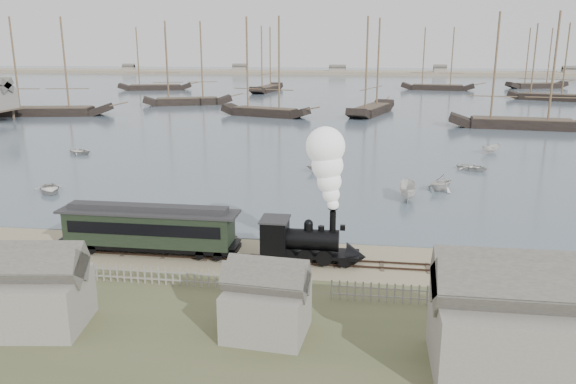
# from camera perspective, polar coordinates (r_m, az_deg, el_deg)

# --- Properties ---
(ground) EXTENTS (600.00, 600.00, 0.00)m
(ground) POSITION_cam_1_polar(r_m,az_deg,el_deg) (40.69, -1.90, -5.87)
(ground) COLOR gray
(ground) RESTS_ON ground
(harbor_water) EXTENTS (600.00, 336.00, 0.06)m
(harbor_water) POSITION_cam_1_polar(r_m,az_deg,el_deg) (208.09, 6.49, 10.68)
(harbor_water) COLOR #465664
(harbor_water) RESTS_ON ground
(rail_track) EXTENTS (120.00, 1.80, 0.16)m
(rail_track) POSITION_cam_1_polar(r_m,az_deg,el_deg) (38.84, -2.42, -6.84)
(rail_track) COLOR #34241C
(rail_track) RESTS_ON ground
(picket_fence_west) EXTENTS (19.00, 0.10, 1.20)m
(picket_fence_west) POSITION_cam_1_polar(r_m,az_deg,el_deg) (36.20, -14.22, -9.03)
(picket_fence_west) COLOR gray
(picket_fence_west) RESTS_ON ground
(picket_fence_east) EXTENTS (15.00, 0.10, 1.20)m
(picket_fence_east) POSITION_cam_1_polar(r_m,az_deg,el_deg) (33.70, 17.51, -11.13)
(picket_fence_east) COLOR gray
(picket_fence_east) RESTS_ON ground
(shed_left) EXTENTS (5.00, 4.00, 4.10)m
(shed_left) POSITION_cam_1_polar(r_m,az_deg,el_deg) (32.96, -24.03, -12.38)
(shed_left) COLOR gray
(shed_left) RESTS_ON ground
(shed_mid) EXTENTS (4.00, 3.50, 3.60)m
(shed_mid) POSITION_cam_1_polar(r_m,az_deg,el_deg) (29.61, -2.18, -14.17)
(shed_mid) COLOR gray
(shed_mid) RESTS_ON ground
(shed_right) EXTENTS (6.00, 5.00, 5.10)m
(shed_right) POSITION_cam_1_polar(r_m,az_deg,el_deg) (28.18, 20.64, -16.82)
(shed_right) COLOR gray
(shed_right) RESTS_ON ground
(far_spit) EXTENTS (500.00, 20.00, 1.80)m
(far_spit) POSITION_cam_1_polar(r_m,az_deg,el_deg) (287.92, 7.06, 11.75)
(far_spit) COLOR tan
(far_spit) RESTS_ON ground
(locomotive) EXTENTS (7.12, 2.66, 8.88)m
(locomotive) POSITION_cam_1_polar(r_m,az_deg,el_deg) (37.03, 3.52, -1.30)
(locomotive) COLOR black
(locomotive) RESTS_ON ground
(passenger_coach) EXTENTS (12.70, 2.45, 3.08)m
(passenger_coach) POSITION_cam_1_polar(r_m,az_deg,el_deg) (40.44, -13.94, -3.50)
(passenger_coach) COLOR black
(passenger_coach) RESTS_ON ground
(beached_dinghy) EXTENTS (2.86, 3.65, 0.69)m
(beached_dinghy) POSITION_cam_1_polar(r_m,az_deg,el_deg) (42.39, -6.80, -4.62)
(beached_dinghy) COLOR beige
(beached_dinghy) RESTS_ON ground
(rowboat_0) EXTENTS (4.76, 4.54, 0.80)m
(rowboat_0) POSITION_cam_1_polar(r_m,az_deg,el_deg) (60.61, -23.08, 0.31)
(rowboat_0) COLOR beige
(rowboat_0) RESTS_ON harbor_water
(rowboat_1) EXTENTS (3.62, 3.81, 1.57)m
(rowboat_1) POSITION_cam_1_polar(r_m,az_deg,el_deg) (64.96, 3.14, 2.73)
(rowboat_1) COLOR beige
(rowboat_1) RESTS_ON harbor_water
(rowboat_2) EXTENTS (4.21, 1.73, 1.60)m
(rowboat_2) POSITION_cam_1_polar(r_m,az_deg,el_deg) (54.46, 12.03, 0.09)
(rowboat_2) COLOR beige
(rowboat_2) RESTS_ON harbor_water
(rowboat_3) EXTENTS (3.94, 4.34, 0.74)m
(rowboat_3) POSITION_cam_1_polar(r_m,az_deg,el_deg) (69.30, 18.23, 2.41)
(rowboat_3) COLOR beige
(rowboat_3) RESTS_ON harbor_water
(rowboat_4) EXTENTS (4.27, 4.28, 1.71)m
(rowboat_4) POSITION_cam_1_polar(r_m,az_deg,el_deg) (58.57, 15.28, 0.97)
(rowboat_4) COLOR beige
(rowboat_4) RESTS_ON harbor_water
(rowboat_5) EXTENTS (2.88, 3.21, 1.22)m
(rowboat_5) POSITION_cam_1_polar(r_m,az_deg,el_deg) (81.20, 19.91, 4.16)
(rowboat_5) COLOR beige
(rowboat_5) RESTS_ON harbor_water
(rowboat_6) EXTENTS (3.75, 4.29, 0.74)m
(rowboat_6) POSITION_cam_1_polar(r_m,az_deg,el_deg) (81.02, -20.55, 3.91)
(rowboat_6) COLOR beige
(rowboat_6) RESTS_ON harbor_water
(schooner_0) EXTENTS (26.78, 11.06, 20.00)m
(schooner_0) POSITION_cam_1_polar(r_m,az_deg,el_deg) (127.83, -23.66, 11.61)
(schooner_0) COLOR black
(schooner_0) RESTS_ON harbor_water
(schooner_1) EXTENTS (21.79, 12.39, 20.00)m
(schooner_1) POSITION_cam_1_polar(r_m,az_deg,el_deg) (141.12, -10.31, 12.75)
(schooner_1) COLOR black
(schooner_1) RESTS_ON harbor_water
(schooner_2) EXTENTS (19.59, 10.26, 20.00)m
(schooner_2) POSITION_cam_1_polar(r_m,az_deg,el_deg) (116.15, -2.40, 12.60)
(schooner_2) COLOR black
(schooner_2) RESTS_ON harbor_water
(schooner_3) EXTENTS (11.04, 22.27, 20.00)m
(schooner_3) POSITION_cam_1_polar(r_m,az_deg,el_deg) (121.14, 8.64, 12.54)
(schooner_3) COLOR black
(schooner_3) RESTS_ON harbor_water
(schooner_4) EXTENTS (25.07, 8.56, 20.00)m
(schooner_4) POSITION_cam_1_polar(r_m,az_deg,el_deg) (106.93, 23.10, 11.29)
(schooner_4) COLOR black
(schooner_4) RESTS_ON harbor_water
(schooner_5) EXTENTS (20.00, 11.91, 20.00)m
(schooner_5) POSITION_cam_1_polar(r_m,az_deg,el_deg) (165.80, 25.17, 11.89)
(schooner_5) COLOR black
(schooner_5) RESTS_ON harbor_water
(schooner_6) EXTENTS (23.84, 11.45, 20.00)m
(schooner_6) POSITION_cam_1_polar(r_m,az_deg,el_deg) (190.93, -13.50, 13.04)
(schooner_6) COLOR black
(schooner_6) RESTS_ON harbor_water
(schooner_7) EXTENTS (7.92, 21.92, 20.00)m
(schooner_7) POSITION_cam_1_polar(r_m,az_deg,el_deg) (179.19, -2.20, 13.34)
(schooner_7) COLOR black
(schooner_7) RESTS_ON harbor_water
(schooner_8) EXTENTS (23.73, 8.80, 20.00)m
(schooner_8) POSITION_cam_1_polar(r_m,az_deg,el_deg) (192.15, 15.11, 12.95)
(schooner_8) COLOR black
(schooner_8) RESTS_ON harbor_water
(schooner_9) EXTENTS (21.78, 11.50, 20.00)m
(schooner_9) POSITION_cam_1_polar(r_m,az_deg,el_deg) (211.64, 24.20, 12.31)
(schooner_9) COLOR black
(schooner_9) RESTS_ON harbor_water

